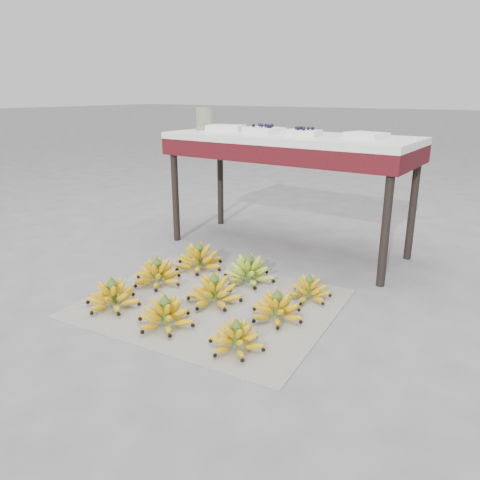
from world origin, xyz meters
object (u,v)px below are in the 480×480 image
Objects in this scene: tray_left at (264,130)px; tray_right at (302,133)px; bunch_back_left at (199,259)px; bunch_mid_left at (157,274)px; bunch_front_right at (236,338)px; bunch_mid_center at (214,292)px; bunch_front_left at (113,296)px; bunch_back_center at (249,272)px; newspaper_mat at (211,303)px; glass_jar at (204,119)px; bunch_back_right at (309,290)px; tray_far_right at (366,135)px; bunch_front_center at (166,315)px; vendor_table at (288,148)px; bunch_mid_right at (277,309)px; tray_far_left at (226,128)px.

tray_right is at bearing -3.63° from tray_left.
bunch_mid_left is at bearing -81.98° from bunch_back_left.
bunch_front_right is 0.78× the size of bunch_mid_center.
bunch_back_center is at bearing 58.15° from bunch_front_left.
newspaper_mat is 3.33× the size of bunch_back_left.
glass_jar reaches higher than bunch_mid_left.
tray_far_right is at bearing 82.44° from bunch_back_right.
vendor_table is (-0.10, 1.33, 0.64)m from bunch_front_center.
bunch_front_center is at bearing -90.85° from tray_right.
bunch_mid_left is 0.83× the size of bunch_mid_center.
glass_jar is (-1.20, 0.98, 0.81)m from bunch_mid_right.
bunch_mid_left reaches higher than bunch_mid_right.
tray_left is 0.70m from tray_far_right.
tray_far_left is 0.64m from tray_right.
tray_left is (0.11, 0.97, 0.75)m from bunch_mid_left.
bunch_front_right is at bearing -25.80° from bunch_back_left.
tray_far_right reaches higher than bunch_mid_center.
bunch_front_left is 0.37m from bunch_front_center.
newspaper_mat is 4.41× the size of tray_left.
bunch_mid_right is at bearing 23.57° from bunch_front_left.
bunch_back_right is 1.03m from tray_far_right.
bunch_back_right is at bearing 28.21° from bunch_mid_left.
bunch_mid_right is 1.26m from tray_right.
bunch_front_left is at bearing -164.65° from bunch_mid_center.
bunch_back_center is at bearing -46.42° from tray_far_left.
bunch_mid_center is 0.50m from bunch_back_right.
bunch_back_left is at bearing -173.41° from bunch_back_center.
bunch_back_left reaches higher than bunch_front_left.
bunch_front_left is 1.09× the size of tray_far_right.
bunch_front_center is 1.54m from tray_left.
bunch_back_center reaches higher than bunch_front_left.
bunch_back_right is 0.93× the size of tray_left.
bunch_front_left is 1.62m from glass_jar.
tray_far_left reaches higher than vendor_table.
tray_far_right is at bearing 75.56° from bunch_front_right.
tray_far_left is at bearing 140.10° from bunch_back_center.
bunch_front_left is 1.00× the size of tray_far_left.
tray_right is (-0.02, 0.97, 0.75)m from bunch_mid_center.
bunch_mid_left is (-0.78, 0.33, 0.01)m from bunch_front_right.
glass_jar is (-0.53, 0.02, 0.06)m from tray_left.
bunch_back_left is at bearing -67.84° from tray_far_left.
tray_far_right is at bearing 66.20° from bunch_back_center.
tray_right is at bearing -18.39° from vendor_table.
bunch_back_left is 0.99m from tray_left.
bunch_mid_center is at bearing 38.08° from bunch_front_left.
bunch_mid_left is 0.53m from bunch_back_center.
tray_left is at bearing -6.50° from tray_far_left.
newspaper_mat is 0.49m from bunch_front_right.
bunch_front_center is at bearing -85.89° from bunch_back_center.
tray_far_left reaches higher than bunch_back_right.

